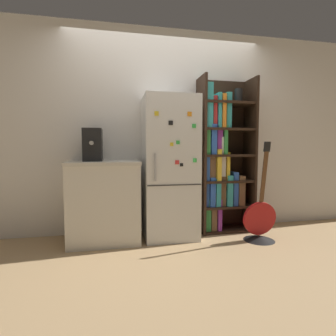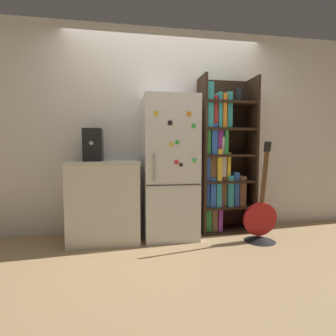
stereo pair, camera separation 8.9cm
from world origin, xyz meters
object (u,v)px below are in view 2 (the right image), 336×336
Objects in this scene: guitar at (260,227)px; bookshelf at (220,161)px; refrigerator at (170,168)px; espresso_machine at (93,145)px.

bookshelf is at bearing 123.34° from guitar.
refrigerator is 1.46× the size of guitar.
espresso_machine is at bearing 168.66° from guitar.
guitar is (1.89, -0.38, -0.94)m from espresso_machine.
refrigerator is at bearing 160.65° from guitar.
bookshelf is at bearing 9.98° from refrigerator.
refrigerator is 0.85× the size of bookshelf.
espresso_machine is at bearing -176.60° from bookshelf.
bookshelf is (0.69, 0.12, 0.08)m from refrigerator.
refrigerator is 0.70m from bookshelf.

